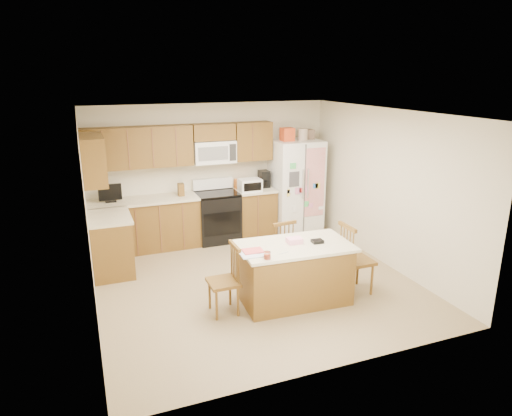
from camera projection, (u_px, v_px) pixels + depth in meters
name	position (u px, v px, depth m)	size (l,w,h in m)	color
ground	(255.00, 282.00, 6.85)	(4.50, 4.50, 0.00)	#836B4B
room_shell	(255.00, 189.00, 6.44)	(4.60, 4.60, 2.52)	beige
cabinetry	(164.00, 200.00, 7.85)	(3.36, 1.56, 2.15)	brown
stove	(217.00, 216.00, 8.44)	(0.76, 0.65, 1.13)	black
refrigerator	(296.00, 186.00, 8.80)	(0.90, 0.79, 2.04)	white
island	(294.00, 272.00, 6.19)	(1.59, 0.95, 0.91)	brown
windsor_chair_left	(225.00, 281.00, 5.87)	(0.38, 0.40, 0.93)	brown
windsor_chair_back	(280.00, 250.00, 6.89)	(0.44, 0.42, 0.93)	brown
windsor_chair_right	(355.00, 260.00, 6.42)	(0.42, 0.44, 1.02)	brown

